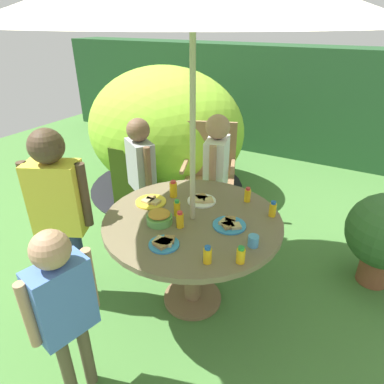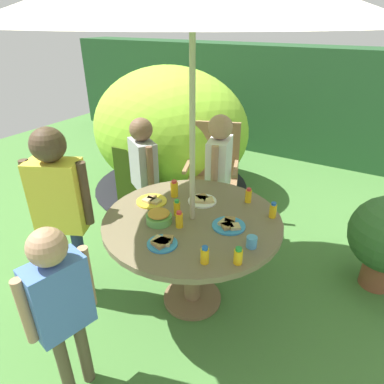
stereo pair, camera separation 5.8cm
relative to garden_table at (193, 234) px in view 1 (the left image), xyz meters
The scene contains 22 objects.
ground_plane 0.63m from the garden_table, ahead, with size 10.00×10.00×0.02m, color #477A38.
hedge_backdrop 3.67m from the garden_table, 90.00° to the left, with size 9.00×0.70×1.61m, color #234C28.
garden_table is the anchor object (origin of this frame).
wooden_chair 1.18m from the garden_table, 110.78° to the left, with size 0.63×0.58×1.07m.
dome_tent 2.05m from the garden_table, 128.45° to the left, with size 2.15×2.15×1.50m.
child_in_white_shirt 0.88m from the garden_table, 104.61° to the left, with size 0.25×0.41×1.25m.
child_in_grey_shirt 1.00m from the garden_table, 147.64° to the left, with size 0.36×0.31×1.21m.
child_in_yellow_shirt 0.97m from the garden_table, 154.87° to the right, with size 0.42×0.33×1.36m.
child_in_blue_shirt 0.98m from the garden_table, 103.24° to the right, with size 0.22×0.38×1.12m.
snack_bowl 0.29m from the garden_table, 135.22° to the right, with size 0.17×0.17×0.09m.
plate_front_edge 0.40m from the garden_table, behind, with size 0.23×0.23×0.03m.
plate_near_right 0.30m from the garden_table, ahead, with size 0.22×0.22×0.03m.
plate_far_right 0.28m from the garden_table, 102.50° to the left, with size 0.21×0.21×0.03m.
plate_far_left 0.38m from the garden_table, 89.75° to the right, with size 0.19×0.19×0.03m.
juice_bottle_near_left 0.23m from the garden_table, 97.20° to the right, with size 0.05×0.05×0.12m.
juice_bottle_center_front 0.57m from the garden_table, 31.19° to the right, with size 0.05×0.05×0.10m.
juice_bottle_center_back 0.51m from the garden_table, 59.35° to the left, with size 0.05×0.05×0.11m.
juice_bottle_mid_left 0.39m from the garden_table, 144.20° to the left, with size 0.06×0.06×0.13m.
juice_bottle_mid_right 0.58m from the garden_table, 32.15° to the left, with size 0.05×0.05×0.11m.
juice_bottle_back_edge 0.51m from the garden_table, 50.93° to the right, with size 0.05×0.05×0.11m.
juice_bottle_spot_a 0.22m from the garden_table, 168.63° to the right, with size 0.05×0.05×0.12m.
cup_near 0.51m from the garden_table, 12.02° to the right, with size 0.07×0.07×0.07m, color #4C99D8.
Camera 1 is at (0.96, -1.72, 1.97)m, focal length 31.57 mm.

